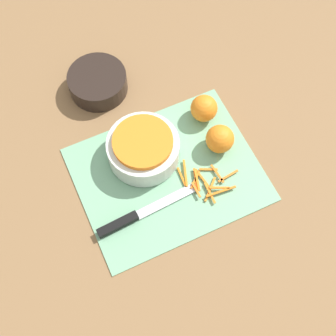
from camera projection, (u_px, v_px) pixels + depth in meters
ground_plane at (168, 174)px, 1.12m from camera, size 4.00×4.00×0.00m
cutting_board at (168, 174)px, 1.12m from camera, size 0.43×0.34×0.01m
bowl_speckled at (143, 148)px, 1.11m from camera, size 0.17×0.17×0.07m
bowl_dark at (98, 82)px, 1.21m from camera, size 0.15×0.15×0.05m
knife at (131, 218)px, 1.06m from camera, size 0.26×0.04×0.02m
orange_left at (204, 108)px, 1.16m from camera, size 0.07×0.07×0.07m
orange_right at (220, 139)px, 1.12m from camera, size 0.07×0.07×0.07m
peel_pile at (205, 181)px, 1.10m from camera, size 0.13×0.13×0.01m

